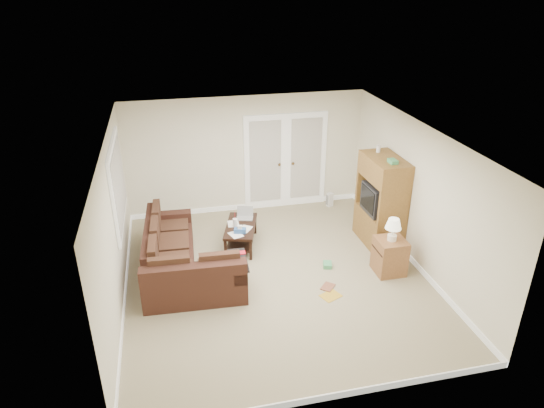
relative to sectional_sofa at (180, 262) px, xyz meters
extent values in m
plane|color=tan|center=(1.58, -0.33, -0.30)|extent=(5.50, 5.50, 0.00)
cube|color=white|center=(1.58, -0.33, 2.20)|extent=(5.00, 5.50, 0.02)
cube|color=white|center=(-0.92, -0.33, 0.95)|extent=(0.02, 5.50, 2.50)
cube|color=white|center=(4.08, -0.33, 0.95)|extent=(0.02, 5.50, 2.50)
cube|color=white|center=(1.58, 2.42, 0.95)|extent=(5.00, 0.02, 2.50)
cube|color=white|center=(1.58, -3.08, 0.95)|extent=(5.00, 0.02, 2.50)
cube|color=white|center=(1.98, 2.39, 0.73)|extent=(0.90, 0.04, 2.13)
cube|color=white|center=(2.88, 2.39, 0.73)|extent=(0.90, 0.04, 2.13)
cube|color=silver|center=(1.98, 2.36, 0.78)|extent=(0.68, 0.02, 1.80)
cube|color=silver|center=(2.88, 2.36, 0.78)|extent=(0.68, 0.02, 1.80)
cube|color=white|center=(-0.89, 0.67, 1.25)|extent=(0.04, 1.92, 1.42)
cube|color=silver|center=(-0.86, 0.67, 1.25)|extent=(0.02, 1.74, 1.24)
cube|color=#3B1F17|center=(-0.15, 0.46, -0.11)|extent=(0.91, 2.10, 0.38)
cube|color=#3B1F17|center=(-0.44, 0.48, 0.27)|extent=(0.32, 2.07, 0.38)
cube|color=#3B1F17|center=(-0.10, 1.39, 0.18)|extent=(0.82, 0.26, 0.20)
cube|color=#44291B|center=(-0.08, 0.46, 0.13)|extent=(0.64, 1.99, 0.11)
cube|color=#3B1F17|center=(0.20, -0.58, -0.11)|extent=(1.65, 0.89, 0.38)
cube|color=#3B1F17|center=(0.19, -0.88, 0.27)|extent=(1.62, 0.30, 0.38)
cube|color=#3B1F17|center=(0.90, -0.62, 0.18)|extent=(0.26, 0.82, 0.20)
cube|color=#44291B|center=(0.21, -0.51, 0.13)|extent=(1.55, 0.61, 0.11)
cube|color=black|center=(0.90, -0.62, 0.29)|extent=(0.32, 0.73, 0.03)
cube|color=red|center=(0.91, -0.42, 0.31)|extent=(0.29, 0.12, 0.02)
cube|color=black|center=(1.18, 0.83, 0.12)|extent=(0.80, 1.17, 0.05)
cube|color=black|center=(1.18, 0.83, -0.15)|extent=(0.71, 1.08, 0.03)
cylinder|color=white|center=(1.07, 0.81, 0.22)|extent=(0.09, 0.09, 0.16)
cylinder|color=red|center=(1.07, 0.81, 0.36)|extent=(0.01, 0.01, 0.14)
cube|color=#2D5492|center=(1.12, 0.54, 0.18)|extent=(0.24, 0.17, 0.09)
cube|color=white|center=(1.15, 0.74, 0.14)|extent=(0.49, 0.66, 0.00)
cube|color=brown|center=(3.78, 0.41, 0.02)|extent=(0.61, 1.08, 0.64)
cube|color=brown|center=(3.78, 0.41, 1.20)|extent=(0.61, 1.08, 0.43)
cube|color=black|center=(3.75, 0.41, 0.61)|extent=(0.52, 0.65, 0.54)
cube|color=black|center=(3.49, 0.40, 0.63)|extent=(0.02, 0.56, 0.43)
cube|color=#469B60|center=(3.78, 0.14, 1.45)|extent=(0.13, 0.20, 0.06)
cylinder|color=white|center=(3.77, 0.73, 1.48)|extent=(0.08, 0.08, 0.13)
cube|color=brown|center=(3.53, -0.62, 0.02)|extent=(0.49, 0.49, 0.63)
cylinder|color=white|center=(3.53, -0.62, 0.38)|extent=(0.16, 0.16, 0.10)
cylinder|color=white|center=(3.53, -0.62, 0.50)|extent=(0.03, 0.03, 0.14)
cone|color=white|center=(3.53, -0.62, 0.65)|extent=(0.27, 0.27, 0.17)
cube|color=white|center=(3.39, 2.12, -0.14)|extent=(0.15, 0.13, 0.31)
cube|color=gold|center=(2.32, -1.08, -0.29)|extent=(0.39, 0.35, 0.01)
cube|color=#469B60|center=(2.55, -0.24, -0.26)|extent=(0.19, 0.23, 0.08)
imported|color=brown|center=(2.28, -0.78, -0.29)|extent=(0.30, 0.31, 0.02)
camera|label=1|loc=(-0.01, -7.12, 4.40)|focal=32.00mm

